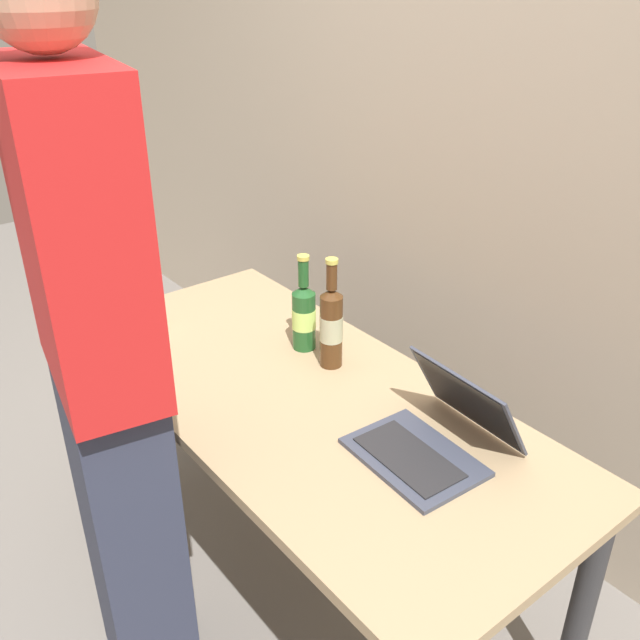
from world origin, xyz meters
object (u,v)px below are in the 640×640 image
laptop (435,434)px  coffee_mug (154,314)px  beer_bottle_brown (331,325)px  beer_bottle_green (304,314)px  person_figure (105,387)px

laptop → coffee_mug: size_ratio=3.35×
beer_bottle_brown → coffee_mug: size_ratio=3.21×
beer_bottle_green → person_figure: (0.18, -0.66, 0.11)m
laptop → coffee_mug: bearing=-166.4°
person_figure → coffee_mug: 0.71m
beer_bottle_brown → beer_bottle_green: (-0.13, -0.00, -0.02)m
beer_bottle_green → coffee_mug: 0.50m
laptop → beer_bottle_green: bearing=174.8°
laptop → person_figure: size_ratio=0.19×
beer_bottle_green → person_figure: size_ratio=0.16×
beer_bottle_green → laptop: bearing=-5.2°
laptop → beer_bottle_brown: size_ratio=1.04×
beer_bottle_brown → beer_bottle_green: bearing=-179.9°
coffee_mug → laptop: bearing=13.6°
person_figure → beer_bottle_green: bearing=105.3°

